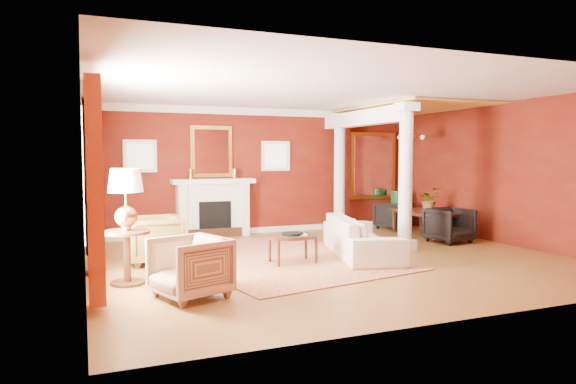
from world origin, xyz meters
name	(u,v)px	position (x,y,z in m)	size (l,w,h in m)	color
ground	(332,259)	(0.00, 0.00, 0.00)	(8.00, 8.00, 0.00)	brown
room_shell	(333,143)	(0.00, 0.00, 2.02)	(8.04, 7.04, 2.92)	#601E0D
fireplace	(213,208)	(-1.30, 3.32, 0.65)	(1.85, 0.42, 1.29)	white
overmantel_mirror	(211,152)	(-1.30, 3.45, 1.90)	(0.95, 0.07, 1.15)	gold
flank_window_left	(140,156)	(-2.85, 3.46, 1.80)	(0.70, 0.07, 0.70)	white
flank_window_right	(276,156)	(0.25, 3.46, 1.80)	(0.70, 0.07, 0.70)	white
left_window	(92,184)	(-3.89, -0.60, 1.42)	(0.21, 2.55, 2.60)	white
column_front	(406,176)	(1.70, 0.30, 1.43)	(0.36, 0.36, 2.80)	white
column_back	(339,172)	(1.70, 3.00, 1.43)	(0.36, 0.36, 2.80)	white
header_beam	(363,118)	(1.70, 1.90, 2.62)	(0.30, 3.20, 0.32)	white
amber_ceiling	(412,108)	(2.85, 1.75, 2.87)	(2.30, 3.40, 0.04)	gold
dining_mirror	(373,166)	(2.90, 3.45, 1.55)	(1.30, 0.07, 1.70)	gold
chandelier	(412,136)	(2.90, 1.80, 2.25)	(0.60, 0.62, 0.75)	#A16932
crown_trim	(266,112)	(0.00, 3.46, 2.82)	(8.00, 0.08, 0.16)	white
base_trim	(266,230)	(0.00, 3.46, 0.06)	(8.00, 0.08, 0.12)	white
rug	(279,258)	(-0.83, 0.43, 0.01)	(3.18, 4.24, 0.02)	maroon
sofa	(362,230)	(0.62, 0.06, 0.47)	(2.40, 0.70, 0.94)	beige
armchair_leopard	(154,237)	(-2.92, 0.83, 0.44)	(0.86, 0.80, 0.88)	black
armchair_stripe	(190,264)	(-2.77, -1.49, 0.43)	(0.83, 0.78, 0.86)	tan
coffee_table	(293,238)	(-0.77, -0.05, 0.44)	(0.96, 0.96, 0.48)	black
coffee_book	(296,228)	(-0.73, -0.10, 0.60)	(0.17, 0.02, 0.23)	black
side_table	(126,206)	(-3.45, -0.48, 1.11)	(0.65, 0.65, 1.62)	black
dining_table	(427,216)	(3.15, 1.55, 0.45)	(1.61, 0.56, 0.90)	black
dining_chair_near	(450,224)	(3.05, 0.66, 0.40)	(0.77, 0.72, 0.80)	black
dining_chair_far	(393,214)	(3.08, 2.78, 0.37)	(0.72, 0.68, 0.74)	black
green_urn	(398,213)	(3.36, 3.00, 0.37)	(0.39, 0.39, 0.94)	#143F1E
potted_plant	(429,187)	(3.20, 1.54, 1.10)	(0.48, 0.53, 0.41)	#26591E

